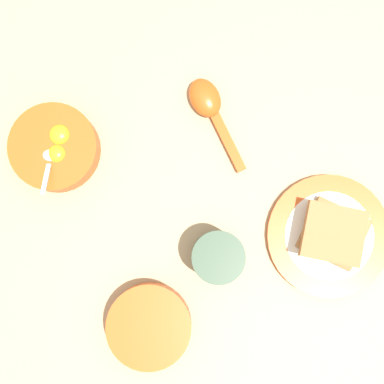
# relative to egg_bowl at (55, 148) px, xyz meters

# --- Properties ---
(ground_plane) EXTENTS (3.00, 3.00, 0.00)m
(ground_plane) POSITION_rel_egg_bowl_xyz_m (0.25, -0.17, -0.03)
(ground_plane) COLOR tan
(egg_bowl) EXTENTS (0.14, 0.15, 0.08)m
(egg_bowl) POSITION_rel_egg_bowl_xyz_m (0.00, 0.00, 0.00)
(egg_bowl) COLOR #DB5119
(egg_bowl) RESTS_ON ground_plane
(toast_plate) EXTENTS (0.20, 0.20, 0.01)m
(toast_plate) POSITION_rel_egg_bowl_xyz_m (0.45, -0.15, -0.02)
(toast_plate) COLOR #DB5119
(toast_plate) RESTS_ON ground_plane
(toast_sandwich) EXTENTS (0.13, 0.12, 0.05)m
(toast_sandwich) POSITION_rel_egg_bowl_xyz_m (0.45, -0.15, 0.01)
(toast_sandwich) COLOR #9E7042
(toast_sandwich) RESTS_ON toast_plate
(soup_spoon) EXTENTS (0.10, 0.17, 0.03)m
(soup_spoon) POSITION_rel_egg_bowl_xyz_m (0.26, 0.07, -0.01)
(soup_spoon) COLOR #DB5119
(soup_spoon) RESTS_ON ground_plane
(congee_bowl) EXTENTS (0.13, 0.13, 0.05)m
(congee_bowl) POSITION_rel_egg_bowl_xyz_m (0.15, -0.29, -0.00)
(congee_bowl) COLOR #DB5119
(congee_bowl) RESTS_ON ground_plane
(drinking_cup) EXTENTS (0.08, 0.08, 0.09)m
(drinking_cup) POSITION_rel_egg_bowl_xyz_m (0.26, -0.18, 0.02)
(drinking_cup) COLOR #334733
(drinking_cup) RESTS_ON ground_plane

